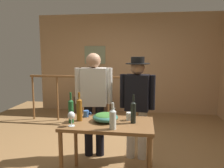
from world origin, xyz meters
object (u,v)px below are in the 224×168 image
object	(u,v)px
wine_bottle_dark	(133,112)
wine_bottle_clear	(113,118)
tv_console	(92,105)
wine_bottle_green	(71,110)
wine_bottle_amber	(79,109)
framed_picture	(95,55)
flat_screen_tv	(92,87)
mug_white	(129,116)
person_standing_left	(94,96)
stair_railing	(102,93)
wine_glass	(71,116)
serving_table	(108,130)
mug_blue	(86,114)
person_standing_right	(137,100)
salad_bowl	(105,117)

from	to	relation	value
wine_bottle_dark	wine_bottle_clear	distance (m)	0.34
tv_console	wine_bottle_green	bearing A→B (deg)	-81.29
wine_bottle_amber	framed_picture	bearing A→B (deg)	99.14
wine_bottle_green	flat_screen_tv	bearing A→B (deg)	98.79
wine_bottle_dark	mug_white	bearing A→B (deg)	117.66
flat_screen_tv	framed_picture	bearing A→B (deg)	86.22
flat_screen_tv	person_standing_left	distance (m)	2.44
framed_picture	wine_bottle_clear	xyz separation A→B (m)	(1.00, -3.57, -0.66)
stair_railing	wine_bottle_dark	size ratio (longest dim) A/B	7.15
wine_bottle_clear	person_standing_left	distance (m)	0.99
flat_screen_tv	wine_bottle_green	xyz separation A→B (m)	(0.48, -3.10, 0.19)
flat_screen_tv	wine_glass	size ratio (longest dim) A/B	3.22
framed_picture	serving_table	xyz separation A→B (m)	(0.91, -3.34, -0.88)
mug_blue	tv_console	bearing A→B (deg)	101.84
flat_screen_tv	person_standing_right	xyz separation A→B (m)	(1.26, -2.35, 0.18)
stair_railing	mug_white	world-z (taller)	stair_railing
wine_bottle_green	person_standing_left	size ratio (longest dim) A/B	0.24
serving_table	wine_bottle_amber	world-z (taller)	wine_bottle_amber
framed_picture	mug_white	size ratio (longest dim) A/B	5.18
framed_picture	wine_bottle_dark	bearing A→B (deg)	-69.82
flat_screen_tv	serving_table	xyz separation A→B (m)	(0.93, -3.02, -0.06)
stair_railing	wine_bottle_amber	distance (m)	2.34
wine_bottle_amber	person_standing_right	distance (m)	0.96
stair_railing	person_standing_right	xyz separation A→B (m)	(0.87, -1.68, 0.22)
salad_bowl	person_standing_right	bearing A→B (deg)	58.77
framed_picture	wine_bottle_green	world-z (taller)	framed_picture
tv_console	stair_railing	bearing A→B (deg)	-60.67
flat_screen_tv	person_standing_right	world-z (taller)	person_standing_right
person_standing_left	wine_glass	bearing A→B (deg)	77.44
wine_bottle_green	wine_bottle_clear	bearing A→B (deg)	-15.42
serving_table	person_standing_right	size ratio (longest dim) A/B	0.71
framed_picture	tv_console	distance (m)	1.35
tv_console	person_standing_right	world-z (taller)	person_standing_right
wine_bottle_dark	wine_bottle_amber	xyz separation A→B (m)	(-0.68, -0.01, 0.01)
framed_picture	stair_railing	xyz separation A→B (m)	(0.38, -1.00, -0.86)
framed_picture	serving_table	bearing A→B (deg)	-74.78
framed_picture	person_standing_right	distance (m)	3.02
framed_picture	mug_blue	bearing A→B (deg)	-79.60
salad_bowl	wine_bottle_dark	world-z (taller)	wine_bottle_dark
wine_bottle_amber	person_standing_right	bearing A→B (deg)	42.26
wine_bottle_clear	mug_white	world-z (taller)	wine_bottle_clear
wine_bottle_dark	mug_blue	bearing A→B (deg)	164.86
wine_bottle_green	framed_picture	bearing A→B (deg)	97.63
wine_glass	wine_bottle_clear	bearing A→B (deg)	-3.58
stair_railing	wine_bottle_green	xyz separation A→B (m)	(0.08, -2.42, 0.23)
flat_screen_tv	wine_bottle_green	bearing A→B (deg)	-81.21
wine_bottle_dark	wine_glass	bearing A→B (deg)	-162.68
wine_bottle_clear	mug_blue	world-z (taller)	wine_bottle_clear
serving_table	person_standing_left	xyz separation A→B (m)	(-0.33, 0.66, 0.29)
wine_bottle_dark	person_standing_left	distance (m)	0.91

